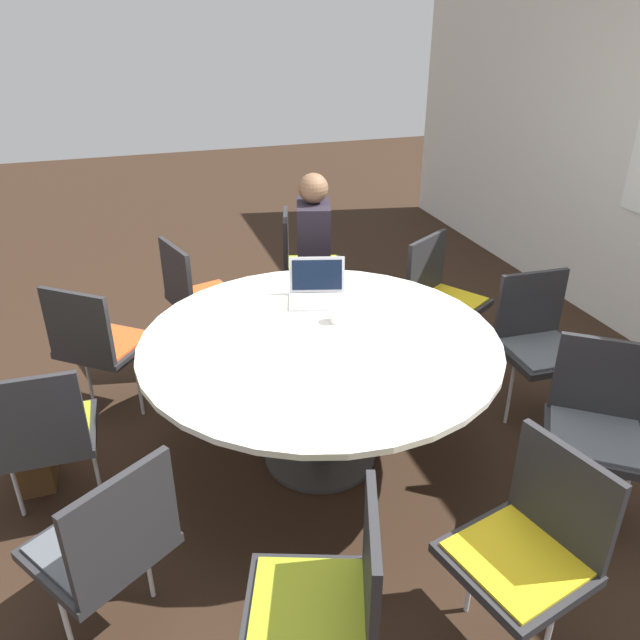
{
  "coord_description": "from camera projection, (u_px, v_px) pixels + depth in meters",
  "views": [
    {
      "loc": [
        2.54,
        -0.83,
        2.21
      ],
      "look_at": [
        0.0,
        0.0,
        0.83
      ],
      "focal_mm": 35.0,
      "sensor_mm": 36.0,
      "label": 1
    }
  ],
  "objects": [
    {
      "name": "ground_plane",
      "position": [
        320.0,
        456.0,
        3.39
      ],
      "size": [
        16.0,
        16.0,
        0.0
      ],
      "primitive_type": "plane",
      "color": "black"
    },
    {
      "name": "handbag",
      "position": [
        37.0,
        453.0,
        3.2
      ],
      "size": [
        0.36,
        0.16,
        0.28
      ],
      "color": "#513319",
      "rests_on": "ground_plane"
    },
    {
      "name": "person_0",
      "position": [
        316.0,
        246.0,
        4.29
      ],
      "size": [
        0.41,
        0.33,
        1.21
      ],
      "rotation": [
        0.0,
        0.0,
        6.0
      ],
      "color": "#231E28",
      "rests_on": "ground_plane"
    },
    {
      "name": "chair_2",
      "position": [
        97.0,
        339.0,
        3.5
      ],
      "size": [
        0.6,
        0.61,
        0.86
      ],
      "rotation": [
        0.0,
        0.0,
        7.18
      ],
      "color": "#262628",
      "rests_on": "ground_plane"
    },
    {
      "name": "chair_5",
      "position": [
        330.0,
        597.0,
        1.99
      ],
      "size": [
        0.56,
        0.54,
        0.86
      ],
      "rotation": [
        0.0,
        0.0,
        9.08
      ],
      "color": "#262628",
      "rests_on": "ground_plane"
    },
    {
      "name": "laptop",
      "position": [
        317.0,
        290.0,
        3.44
      ],
      "size": [
        0.33,
        0.37,
        0.21
      ],
      "rotation": [
        0.0,
        0.0,
        1.29
      ],
      "color": "silver",
      "rests_on": "conference_table"
    },
    {
      "name": "coffee_cup",
      "position": [
        337.0,
        315.0,
        3.19
      ],
      "size": [
        0.08,
        0.08,
        0.08
      ],
      "color": "white",
      "rests_on": "conference_table"
    },
    {
      "name": "chair_1",
      "position": [
        197.0,
        292.0,
        4.08
      ],
      "size": [
        0.54,
        0.53,
        0.86
      ],
      "rotation": [
        0.0,
        0.0,
        6.58
      ],
      "color": "#262628",
      "rests_on": "ground_plane"
    },
    {
      "name": "chair_4",
      "position": [
        107.0,
        540.0,
        2.2
      ],
      "size": [
        0.59,
        0.6,
        0.86
      ],
      "rotation": [
        0.0,
        0.0,
        8.45
      ],
      "color": "#262628",
      "rests_on": "ground_plane"
    },
    {
      "name": "chair_8",
      "position": [
        539.0,
        337.0,
        3.53
      ],
      "size": [
        0.44,
        0.46,
        0.86
      ],
      "rotation": [
        0.0,
        0.0,
        10.95
      ],
      "color": "#262628",
      "rests_on": "ground_plane"
    },
    {
      "name": "chair_9",
      "position": [
        441.0,
        291.0,
        4.08
      ],
      "size": [
        0.59,
        0.6,
        0.86
      ],
      "rotation": [
        0.0,
        0.0,
        11.55
      ],
      "color": "#262628",
      "rests_on": "ground_plane"
    },
    {
      "name": "conference_table",
      "position": [
        320.0,
        355.0,
        3.1
      ],
      "size": [
        1.77,
        1.77,
        0.73
      ],
      "color": "#333333",
      "rests_on": "ground_plane"
    },
    {
      "name": "chair_0",
      "position": [
        304.0,
        259.0,
        4.59
      ],
      "size": [
        0.54,
        0.53,
        0.86
      ],
      "rotation": [
        0.0,
        0.0,
        6.0
      ],
      "color": "#262628",
      "rests_on": "ground_plane"
    },
    {
      "name": "chair_7",
      "position": [
        597.0,
        419.0,
        2.84
      ],
      "size": [
        0.6,
        0.6,
        0.86
      ],
      "rotation": [
        0.0,
        0.0,
        10.35
      ],
      "color": "#262628",
      "rests_on": "ground_plane"
    },
    {
      "name": "chair_6",
      "position": [
        532.0,
        541.0,
        2.19
      ],
      "size": [
        0.53,
        0.51,
        0.86
      ],
      "rotation": [
        0.0,
        0.0,
        9.66
      ],
      "color": "#262628",
      "rests_on": "ground_plane"
    },
    {
      "name": "chair_3",
      "position": [
        42.0,
        430.0,
        2.76
      ],
      "size": [
        0.43,
        0.45,
        0.86
      ],
      "rotation": [
        0.0,
        0.0,
        7.83
      ],
      "color": "#262628",
      "rests_on": "ground_plane"
    }
  ]
}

